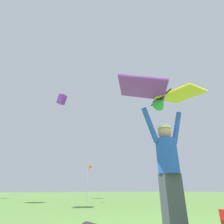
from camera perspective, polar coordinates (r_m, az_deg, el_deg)
kite_flyer_person at (r=3.17m, az=17.36°, el=-15.94°), size 0.81×0.41×1.92m
held_stunt_kite at (r=3.49m, az=15.55°, el=5.41°), size 1.81×1.12×0.41m
distant_kite_purple_low_right at (r=17.13m, az=-15.55°, el=3.85°), size 0.87×0.97×1.02m
marker_flag at (r=10.43m, az=-6.92°, el=-17.49°), size 0.30×0.24×1.87m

